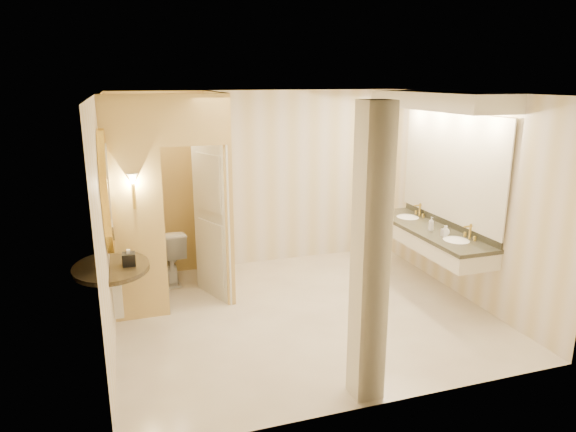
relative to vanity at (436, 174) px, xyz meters
name	(u,v)px	position (x,y,z in m)	size (l,w,h in m)	color
floor	(303,313)	(-1.98, -0.25, -1.63)	(4.50, 4.50, 0.00)	white
ceiling	(304,94)	(-1.98, -0.25, 1.07)	(4.50, 4.50, 0.00)	silver
wall_back	(260,179)	(-1.98, 1.75, -0.28)	(4.50, 0.02, 2.70)	silver
wall_front	(383,265)	(-1.98, -2.25, -0.28)	(4.50, 0.02, 2.70)	silver
wall_left	(105,225)	(-4.23, -0.25, -0.28)	(0.02, 4.00, 2.70)	silver
wall_right	(463,196)	(0.27, -0.25, -0.28)	(0.02, 4.00, 2.70)	silver
toilet_closet	(198,196)	(-3.10, 0.72, -0.24)	(1.50, 1.55, 2.70)	#DCC073
wall_sconce	(133,181)	(-3.90, 0.18, 0.10)	(0.14, 0.14, 0.42)	gold
vanity	(436,174)	(0.00, 0.00, 0.00)	(0.75, 2.39, 2.09)	silver
console_shelf	(109,224)	(-4.19, -0.20, -0.28)	(1.03, 1.03, 1.97)	black
pillar	(370,258)	(-2.00, -2.05, -0.28)	(0.26, 0.26, 2.70)	silver
tissue_box	(129,259)	(-4.02, -0.26, -0.68)	(0.14, 0.14, 0.14)	black
toilet	(167,255)	(-3.49, 1.35, -1.23)	(0.45, 0.78, 0.80)	white
soap_bottle_a	(444,231)	(-0.08, -0.40, -0.68)	(0.06, 0.07, 0.14)	beige
soap_bottle_b	(446,230)	(-0.03, -0.36, -0.69)	(0.10, 0.10, 0.13)	silver
soap_bottle_c	(431,224)	(-0.11, -0.13, -0.66)	(0.07, 0.07, 0.19)	#C6B28C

